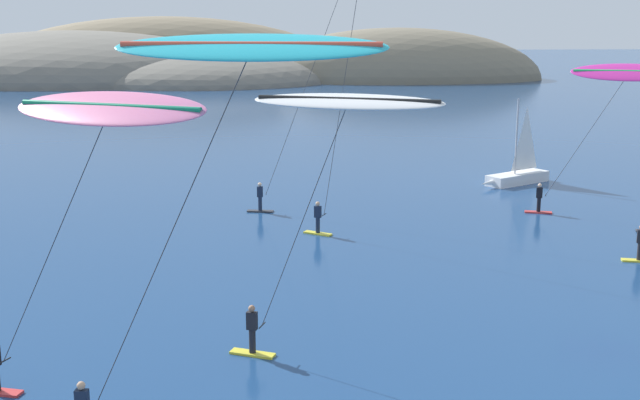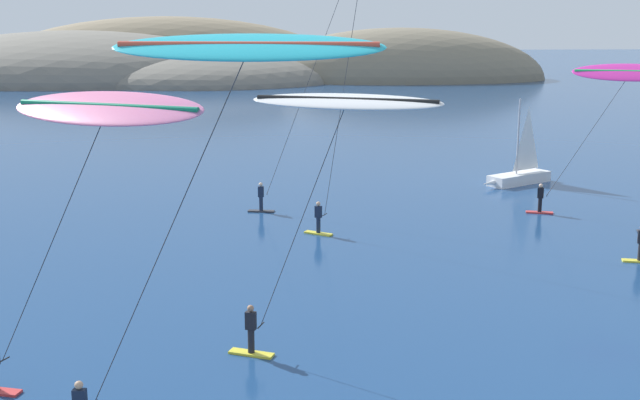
{
  "view_description": "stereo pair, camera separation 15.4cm",
  "coord_description": "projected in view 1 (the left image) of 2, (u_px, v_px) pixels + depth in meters",
  "views": [
    {
      "loc": [
        0.81,
        -4.9,
        10.66
      ],
      "look_at": [
        3.41,
        28.17,
        3.24
      ],
      "focal_mm": 45.0,
      "sensor_mm": 36.0,
      "label": 1
    },
    {
      "loc": [
        0.96,
        -4.91,
        10.66
      ],
      "look_at": [
        3.41,
        28.17,
        3.24
      ],
      "focal_mm": 45.0,
      "sensor_mm": 36.0,
      "label": 2
    }
  ],
  "objects": [
    {
      "name": "headland_island",
      "position": [
        174.0,
        79.0,
        151.31
      ],
      "size": [
        122.7,
        53.17,
        23.17
      ],
      "color": "slate",
      "rests_on": "ground"
    },
    {
      "name": "kitesurfer_white",
      "position": [
        339.0,
        122.0,
        23.73
      ],
      "size": [
        6.63,
        3.23,
        8.62
      ],
      "color": "yellow",
      "rests_on": "ground"
    },
    {
      "name": "kitesurfer_magenta",
      "position": [
        622.0,
        81.0,
        42.84
      ],
      "size": [
        7.72,
        3.65,
        8.5
      ],
      "color": "red",
      "rests_on": "ground"
    },
    {
      "name": "sailboat_near",
      "position": [
        515.0,
        174.0,
        53.54
      ],
      "size": [
        5.58,
        3.89,
        5.7
      ],
      "color": "white",
      "rests_on": "ground"
    },
    {
      "name": "kitesurfer_cyan",
      "position": [
        239.0,
        74.0,
        18.39
      ],
      "size": [
        8.47,
        2.39,
        10.46
      ],
      "color": "yellow",
      "rests_on": "ground"
    },
    {
      "name": "kitesurfer_pink",
      "position": [
        100.0,
        128.0,
        20.27
      ],
      "size": [
        7.66,
        4.28,
        8.97
      ],
      "color": "red",
      "rests_on": "ground"
    }
  ]
}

